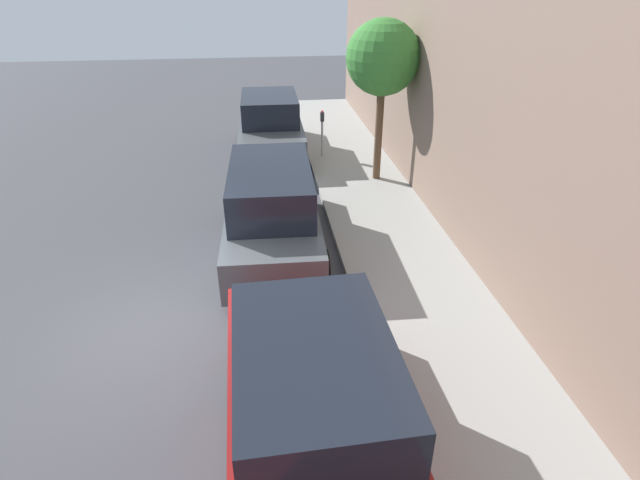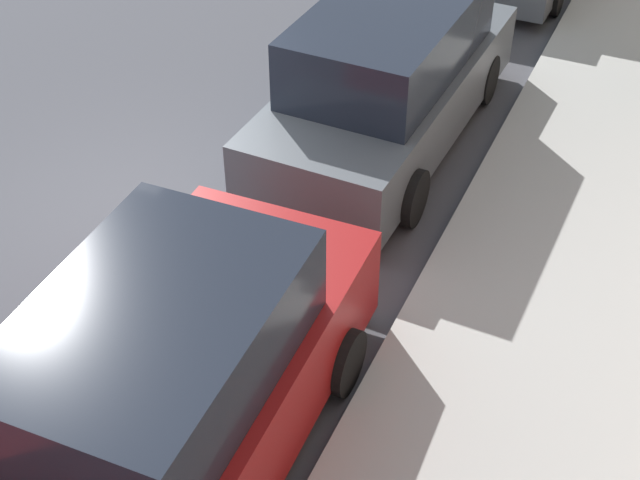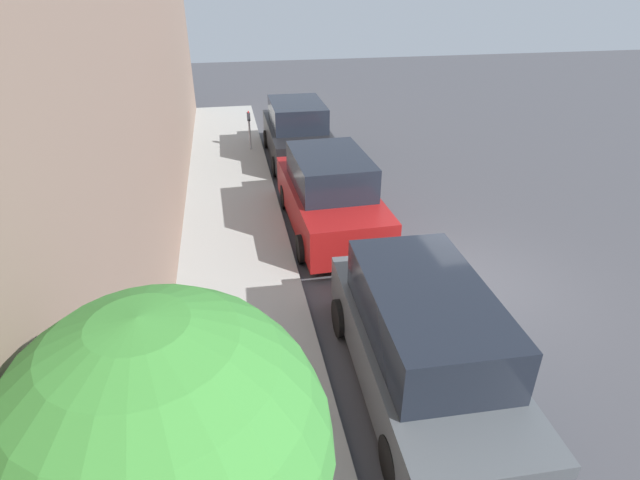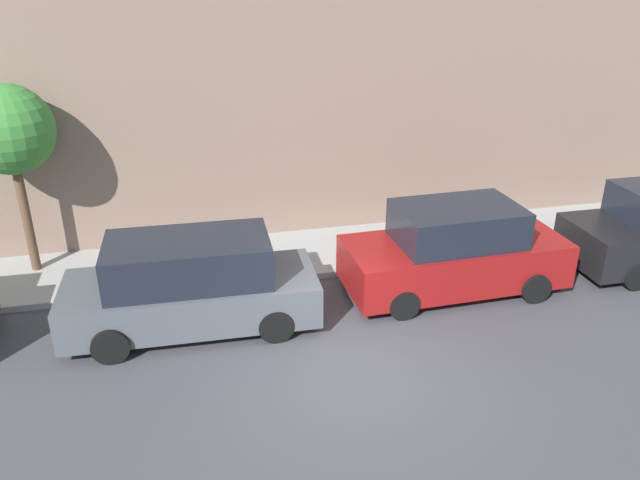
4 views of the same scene
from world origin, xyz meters
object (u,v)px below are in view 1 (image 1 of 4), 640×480
Objects in this scene: parked_suv_fourth at (271,128)px; parking_meter_far at (322,128)px; parked_suv_second at (315,415)px; street_tree at (383,59)px; parked_minivan_third at (272,210)px.

parking_meter_far is (1.60, -0.62, 0.10)m from parked_suv_fourth.
street_tree is at bearing 72.57° from parked_suv_second.
parked_minivan_third is 6.23m from parked_suv_fourth.
street_tree reaches higher than parking_meter_far.
street_tree is at bearing -58.88° from parking_meter_far.
parked_suv_fourth reaches higher than parked_minivan_third.
parked_minivan_third reaches higher than parking_meter_far.
street_tree reaches higher than parked_minivan_third.
parked_suv_fourth is at bearing 90.14° from parked_suv_second.
parked_suv_fourth is (-0.03, 11.89, 0.00)m from parked_suv_second.
parking_meter_far is at bearing 121.12° from street_tree.
street_tree is (2.87, 9.13, 2.49)m from parked_suv_second.
parking_meter_far is at bearing 71.89° from parked_minivan_third.
parked_suv_fourth is at bearing 87.91° from parked_minivan_third.
parked_suv_fourth is 1.13× the size of street_tree.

